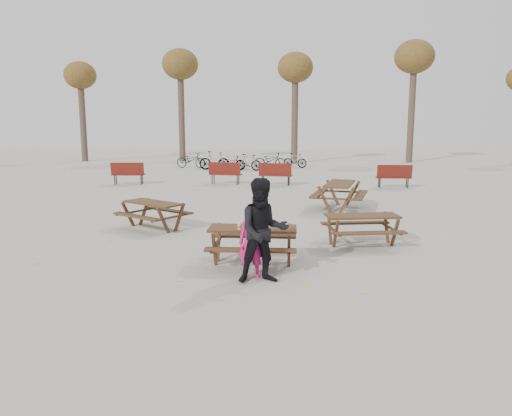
# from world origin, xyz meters

# --- Properties ---
(ground) EXTENTS (80.00, 80.00, 0.00)m
(ground) POSITION_xyz_m (0.00, 0.00, 0.00)
(ground) COLOR gray
(ground) RESTS_ON ground
(main_picnic_table) EXTENTS (1.80, 1.45, 0.78)m
(main_picnic_table) POSITION_xyz_m (0.00, 0.00, 0.59)
(main_picnic_table) COLOR #3A2115
(main_picnic_table) RESTS_ON ground
(food_tray) EXTENTS (0.18, 0.11, 0.03)m
(food_tray) POSITION_xyz_m (0.11, -0.06, 0.79)
(food_tray) COLOR silver
(food_tray) RESTS_ON main_picnic_table
(bread_roll) EXTENTS (0.14, 0.06, 0.05)m
(bread_roll) POSITION_xyz_m (0.11, -0.06, 0.83)
(bread_roll) COLOR tan
(bread_roll) RESTS_ON food_tray
(soda_bottle) EXTENTS (0.07, 0.07, 0.17)m
(soda_bottle) POSITION_xyz_m (-0.25, -0.23, 0.85)
(soda_bottle) COLOR silver
(soda_bottle) RESTS_ON main_picnic_table
(child) EXTENTS (0.54, 0.40, 1.37)m
(child) POSITION_xyz_m (0.05, -0.91, 0.68)
(child) COLOR #C9196C
(child) RESTS_ON ground
(adult) EXTENTS (1.09, 0.93, 1.93)m
(adult) POSITION_xyz_m (0.28, -1.16, 0.96)
(adult) COLOR black
(adult) RESTS_ON ground
(picnic_table_east) EXTENTS (1.91, 1.64, 0.73)m
(picnic_table_east) POSITION_xyz_m (2.47, 1.74, 0.37)
(picnic_table_east) COLOR #3A2115
(picnic_table_east) RESTS_ON ground
(picnic_table_north) EXTENTS (2.20, 2.11, 0.74)m
(picnic_table_north) POSITION_xyz_m (-2.97, 3.18, 0.37)
(picnic_table_north) COLOR #3A2115
(picnic_table_north) RESTS_ON ground
(picnic_table_far) EXTENTS (2.09, 2.39, 0.89)m
(picnic_table_far) POSITION_xyz_m (2.39, 6.55, 0.44)
(picnic_table_far) COLOR #3A2115
(picnic_table_far) RESTS_ON ground
(park_bench_row) EXTENTS (13.53, 1.35, 1.03)m
(park_bench_row) POSITION_xyz_m (-0.89, 12.48, 0.52)
(park_bench_row) COLOR maroon
(park_bench_row) RESTS_ON ground
(bicycle_row) EXTENTS (8.17, 2.79, 1.09)m
(bicycle_row) POSITION_xyz_m (-2.48, 20.01, 0.49)
(bicycle_row) COLOR black
(bicycle_row) RESTS_ON ground
(tree_row) EXTENTS (32.17, 3.52, 8.26)m
(tree_row) POSITION_xyz_m (0.90, 25.15, 6.19)
(tree_row) COLOR #382B21
(tree_row) RESTS_ON ground
(fallen_leaves) EXTENTS (11.00, 11.00, 0.01)m
(fallen_leaves) POSITION_xyz_m (0.50, 2.50, 0.00)
(fallen_leaves) COLOR gold
(fallen_leaves) RESTS_ON ground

